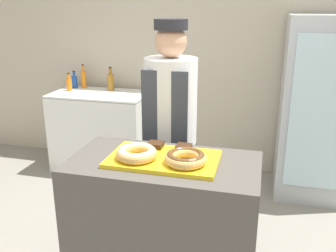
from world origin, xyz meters
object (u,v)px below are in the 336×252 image
(baker_person, at_px, (170,132))
(chest_freezer, at_px, (102,131))
(brownie_back_left, at_px, (156,145))
(donut_light_glaze, at_px, (137,153))
(bottle_orange, at_px, (84,79))
(brownie_back_right, at_px, (184,148))
(beverage_fridge, at_px, (320,109))
(bottle_amber, at_px, (111,81))
(donut_chocolate_glaze, at_px, (186,158))
(bottle_orange_b, at_px, (69,84))
(bottle_blue, at_px, (75,81))
(serving_tray, at_px, (164,159))

(baker_person, xyz_separation_m, chest_freezer, (-1.08, 1.12, -0.46))
(chest_freezer, bearing_deg, brownie_back_left, -55.31)
(donut_light_glaze, distance_m, bottle_orange, 2.42)
(bottle_orange, bearing_deg, brownie_back_right, -49.11)
(beverage_fridge, xyz_separation_m, bottle_amber, (-2.19, 0.17, 0.12))
(bottle_orange, relative_size, bottle_amber, 1.03)
(donut_chocolate_glaze, distance_m, brownie_back_left, 0.30)
(baker_person, xyz_separation_m, bottle_orange_b, (-1.46, 1.15, 0.06))
(donut_chocolate_glaze, distance_m, bottle_blue, 2.64)
(donut_chocolate_glaze, bearing_deg, baker_person, 110.75)
(chest_freezer, height_order, bottle_orange_b, bottle_orange_b)
(donut_chocolate_glaze, distance_m, bottle_orange_b, 2.51)
(baker_person, bearing_deg, brownie_back_right, -67.13)
(chest_freezer, bearing_deg, beverage_fridge, -0.17)
(bottle_amber, bearing_deg, serving_tray, -59.31)
(bottle_orange_b, bearing_deg, beverage_fridge, -0.78)
(serving_tray, relative_size, chest_freezer, 0.60)
(brownie_back_right, relative_size, bottle_orange_b, 0.45)
(bottle_orange, bearing_deg, baker_person, -44.15)
(bottle_orange_b, relative_size, bottle_amber, 0.76)
(serving_tray, distance_m, bottle_amber, 2.22)
(brownie_back_right, height_order, bottle_blue, bottle_blue)
(donut_chocolate_glaze, height_order, bottle_blue, bottle_blue)
(bottle_orange_b, distance_m, bottle_amber, 0.46)
(donut_chocolate_glaze, xyz_separation_m, brownie_back_right, (-0.05, 0.20, -0.02))
(baker_person, height_order, chest_freezer, baker_person)
(donut_light_glaze, bearing_deg, bottle_orange_b, 128.04)
(serving_tray, relative_size, bottle_amber, 2.39)
(beverage_fridge, distance_m, bottle_amber, 2.20)
(baker_person, bearing_deg, bottle_amber, 128.33)
(serving_tray, distance_m, chest_freezer, 2.18)
(bottle_blue, bearing_deg, beverage_fridge, -4.19)
(brownie_back_left, xyz_separation_m, brownie_back_right, (0.18, 0.00, 0.00))
(serving_tray, height_order, chest_freezer, serving_tray)
(bottle_orange, bearing_deg, brownie_back_left, -52.45)
(donut_light_glaze, relative_size, brownie_back_left, 2.60)
(chest_freezer, distance_m, bottle_blue, 0.67)
(serving_tray, bearing_deg, brownie_back_right, 56.88)
(donut_light_glaze, distance_m, bottle_orange_b, 2.33)
(serving_tray, height_order, donut_light_glaze, donut_light_glaze)
(bottle_orange_b, bearing_deg, chest_freezer, -4.47)
(brownie_back_left, bearing_deg, bottle_orange_b, 132.26)
(bottle_orange, xyz_separation_m, bottle_orange_b, (-0.09, -0.18, -0.03))
(bottle_blue, distance_m, bottle_orange_b, 0.16)
(brownie_back_left, height_order, chest_freezer, brownie_back_left)
(brownie_back_right, relative_size, bottle_amber, 0.34)
(donut_chocolate_glaze, bearing_deg, donut_light_glaze, 180.00)
(bottle_blue, bearing_deg, bottle_amber, -2.92)
(brownie_back_right, xyz_separation_m, baker_person, (-0.21, 0.49, -0.08))
(donut_chocolate_glaze, xyz_separation_m, chest_freezer, (-1.34, 1.80, -0.56))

